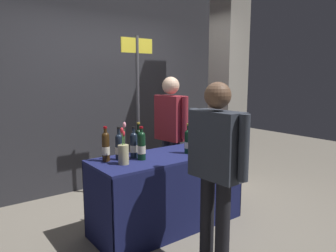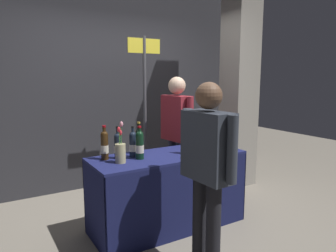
{
  "view_description": "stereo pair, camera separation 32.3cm",
  "coord_description": "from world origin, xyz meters",
  "px_view_note": "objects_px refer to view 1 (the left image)",
  "views": [
    {
      "loc": [
        -1.92,
        -2.55,
        1.6
      ],
      "look_at": [
        0.0,
        0.0,
        1.09
      ],
      "focal_mm": 33.65,
      "sensor_mm": 36.0,
      "label": 1
    },
    {
      "loc": [
        -1.65,
        -2.73,
        1.6
      ],
      "look_at": [
        0.0,
        0.0,
        1.09
      ],
      "focal_mm": 33.65,
      "sensor_mm": 36.0,
      "label": 2
    }
  ],
  "objects_px": {
    "display_bottle_0": "(106,146)",
    "wine_glass_mid": "(203,135)",
    "tasting_table": "(168,178)",
    "taster_foreground_right": "(216,159)",
    "concrete_pillar": "(228,67)",
    "wine_glass_near_vendor": "(210,142)",
    "flower_vase": "(123,152)",
    "featured_wine_bottle": "(200,134)",
    "vendor_presenter": "(171,128)",
    "booth_signpost": "(138,102)"
  },
  "relations": [
    {
      "from": "concrete_pillar",
      "to": "wine_glass_mid",
      "type": "distance_m",
      "value": 1.33
    },
    {
      "from": "wine_glass_mid",
      "to": "booth_signpost",
      "type": "height_order",
      "value": "booth_signpost"
    },
    {
      "from": "display_bottle_0",
      "to": "taster_foreground_right",
      "type": "xyz_separation_m",
      "value": [
        0.51,
        -0.96,
        -0.01
      ]
    },
    {
      "from": "vendor_presenter",
      "to": "booth_signpost",
      "type": "distance_m",
      "value": 0.54
    },
    {
      "from": "flower_vase",
      "to": "taster_foreground_right",
      "type": "bearing_deg",
      "value": -60.91
    },
    {
      "from": "wine_glass_mid",
      "to": "booth_signpost",
      "type": "xyz_separation_m",
      "value": [
        -0.51,
        0.69,
        0.39
      ]
    },
    {
      "from": "flower_vase",
      "to": "taster_foreground_right",
      "type": "distance_m",
      "value": 0.88
    },
    {
      "from": "flower_vase",
      "to": "booth_signpost",
      "type": "relative_size",
      "value": 0.19
    },
    {
      "from": "tasting_table",
      "to": "flower_vase",
      "type": "xyz_separation_m",
      "value": [
        -0.55,
        -0.04,
        0.37
      ]
    },
    {
      "from": "display_bottle_0",
      "to": "vendor_presenter",
      "type": "height_order",
      "value": "vendor_presenter"
    },
    {
      "from": "vendor_presenter",
      "to": "booth_signpost",
      "type": "height_order",
      "value": "booth_signpost"
    },
    {
      "from": "display_bottle_0",
      "to": "wine_glass_mid",
      "type": "relative_size",
      "value": 2.57
    },
    {
      "from": "display_bottle_0",
      "to": "flower_vase",
      "type": "xyz_separation_m",
      "value": [
        0.08,
        -0.19,
        -0.04
      ]
    },
    {
      "from": "tasting_table",
      "to": "featured_wine_bottle",
      "type": "relative_size",
      "value": 5.64
    },
    {
      "from": "featured_wine_bottle",
      "to": "taster_foreground_right",
      "type": "xyz_separation_m",
      "value": [
        -0.74,
        -0.98,
        0.02
      ]
    },
    {
      "from": "tasting_table",
      "to": "vendor_presenter",
      "type": "xyz_separation_m",
      "value": [
        0.48,
        0.58,
        0.41
      ]
    },
    {
      "from": "concrete_pillar",
      "to": "tasting_table",
      "type": "relative_size",
      "value": 2.14
    },
    {
      "from": "display_bottle_0",
      "to": "taster_foreground_right",
      "type": "relative_size",
      "value": 0.22
    },
    {
      "from": "wine_glass_near_vendor",
      "to": "taster_foreground_right",
      "type": "height_order",
      "value": "taster_foreground_right"
    },
    {
      "from": "wine_glass_mid",
      "to": "taster_foreground_right",
      "type": "bearing_deg",
      "value": -128.82
    },
    {
      "from": "featured_wine_bottle",
      "to": "tasting_table",
      "type": "bearing_deg",
      "value": -164.39
    },
    {
      "from": "flower_vase",
      "to": "vendor_presenter",
      "type": "relative_size",
      "value": 0.25
    },
    {
      "from": "concrete_pillar",
      "to": "wine_glass_near_vendor",
      "type": "xyz_separation_m",
      "value": [
        -1.16,
        -0.82,
        -0.84
      ]
    },
    {
      "from": "concrete_pillar",
      "to": "wine_glass_near_vendor",
      "type": "relative_size",
      "value": 25.39
    },
    {
      "from": "concrete_pillar",
      "to": "booth_signpost",
      "type": "distance_m",
      "value": 1.51
    },
    {
      "from": "tasting_table",
      "to": "featured_wine_bottle",
      "type": "distance_m",
      "value": 0.74
    },
    {
      "from": "booth_signpost",
      "to": "wine_glass_near_vendor",
      "type": "bearing_deg",
      "value": -76.34
    },
    {
      "from": "tasting_table",
      "to": "booth_signpost",
      "type": "height_order",
      "value": "booth_signpost"
    },
    {
      "from": "tasting_table",
      "to": "wine_glass_near_vendor",
      "type": "height_order",
      "value": "wine_glass_near_vendor"
    },
    {
      "from": "concrete_pillar",
      "to": "booth_signpost",
      "type": "height_order",
      "value": "concrete_pillar"
    },
    {
      "from": "concrete_pillar",
      "to": "display_bottle_0",
      "type": "relative_size",
      "value": 10.24
    },
    {
      "from": "wine_glass_mid",
      "to": "booth_signpost",
      "type": "relative_size",
      "value": 0.06
    },
    {
      "from": "display_bottle_0",
      "to": "taster_foreground_right",
      "type": "distance_m",
      "value": 1.09
    },
    {
      "from": "vendor_presenter",
      "to": "booth_signpost",
      "type": "relative_size",
      "value": 0.76
    },
    {
      "from": "tasting_table",
      "to": "taster_foreground_right",
      "type": "distance_m",
      "value": 0.91
    },
    {
      "from": "tasting_table",
      "to": "taster_foreground_right",
      "type": "height_order",
      "value": "taster_foreground_right"
    },
    {
      "from": "concrete_pillar",
      "to": "wine_glass_mid",
      "type": "relative_size",
      "value": 26.26
    },
    {
      "from": "tasting_table",
      "to": "featured_wine_bottle",
      "type": "xyz_separation_m",
      "value": [
        0.61,
        0.17,
        0.38
      ]
    },
    {
      "from": "flower_vase",
      "to": "wine_glass_near_vendor",
      "type": "bearing_deg",
      "value": -5.98
    },
    {
      "from": "tasting_table",
      "to": "wine_glass_mid",
      "type": "relative_size",
      "value": 12.29
    },
    {
      "from": "concrete_pillar",
      "to": "tasting_table",
      "type": "bearing_deg",
      "value": -157.35
    },
    {
      "from": "booth_signpost",
      "to": "wine_glass_mid",
      "type": "bearing_deg",
      "value": -53.72
    },
    {
      "from": "tasting_table",
      "to": "wine_glass_mid",
      "type": "xyz_separation_m",
      "value": [
        0.71,
        0.22,
        0.35
      ]
    },
    {
      "from": "wine_glass_mid",
      "to": "vendor_presenter",
      "type": "height_order",
      "value": "vendor_presenter"
    },
    {
      "from": "flower_vase",
      "to": "taster_foreground_right",
      "type": "height_order",
      "value": "taster_foreground_right"
    },
    {
      "from": "flower_vase",
      "to": "vendor_presenter",
      "type": "height_order",
      "value": "vendor_presenter"
    },
    {
      "from": "wine_glass_mid",
      "to": "tasting_table",
      "type": "bearing_deg",
      "value": -162.84
    },
    {
      "from": "display_bottle_0",
      "to": "flower_vase",
      "type": "bearing_deg",
      "value": -65.96
    },
    {
      "from": "display_bottle_0",
      "to": "flower_vase",
      "type": "relative_size",
      "value": 0.86
    },
    {
      "from": "tasting_table",
      "to": "vendor_presenter",
      "type": "distance_m",
      "value": 0.86
    }
  ]
}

